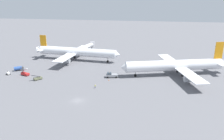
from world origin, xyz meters
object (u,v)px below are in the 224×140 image
pushback_tug (111,75)px  gse_fuel_bowser_stubby (19,68)px  airliner_at_gate_left (76,52)px  traffic_cone_nose_left (109,80)px  gse_gpu_cart_small (8,73)px  gse_belt_loader_portside (38,78)px  airliner_being_pushed (175,65)px  ground_crew_marshaller_foreground (95,86)px  gse_stair_truck_yellow (25,73)px  jet_bridge (88,46)px

pushback_tug → gse_fuel_bowser_stubby: (-52.15, 1.65, 0.13)m
airliner_at_gate_left → gse_fuel_bowser_stubby: 35.87m
traffic_cone_nose_left → gse_gpu_cart_small: bearing=-179.0°
airliner_at_gate_left → gse_belt_loader_portside: airliner_at_gate_left is taller
airliner_being_pushed → ground_crew_marshaller_foreground: bearing=-146.0°
traffic_cone_nose_left → gse_stair_truck_yellow: bearing=-179.7°
pushback_tug → gse_belt_loader_portside: 36.36m
airliner_being_pushed → gse_fuel_bowser_stubby: (-83.79, -7.92, -3.79)m
gse_stair_truck_yellow → gse_gpu_cart_small: bearing=-175.9°
airliner_at_gate_left → pushback_tug: bearing=-44.9°
airliner_being_pushed → gse_stair_truck_yellow: bearing=-169.2°
pushback_tug → gse_gpu_cart_small: pushback_tug is taller
gse_stair_truck_yellow → ground_crew_marshaller_foreground: bearing=-14.0°
ground_crew_marshaller_foreground → traffic_cone_nose_left: ground_crew_marshaller_foreground is taller
traffic_cone_nose_left → jet_bridge: size_ratio=0.03×
airliner_at_gate_left → airliner_being_pushed: (59.38, -18.06, -0.16)m
airliner_being_pushed → gse_fuel_bowser_stubby: 84.25m
pushback_tug → gse_belt_loader_portside: (-35.01, -9.79, -0.38)m
ground_crew_marshaller_foreground → airliner_at_gate_left: bearing=118.4°
gse_gpu_cart_small → ground_crew_marshaller_foreground: size_ratio=1.51×
airliner_being_pushed → ground_crew_marshaller_foreground: (-36.34, -24.52, -4.20)m
pushback_tug → ground_crew_marshaller_foreground: (-4.69, -14.94, -0.29)m
gse_gpu_cart_small → ground_crew_marshaller_foreground: (49.20, -9.32, 0.12)m
airliner_at_gate_left → jet_bridge: size_ratio=2.63×
ground_crew_marshaller_foreground → jet_bridge: jet_bridge is taller
airliner_at_gate_left → gse_gpu_cart_small: 42.55m
ground_crew_marshaller_foreground → traffic_cone_nose_left: (4.22, 10.21, -0.64)m
airliner_at_gate_left → airliner_being_pushed: bearing=-16.9°
ground_crew_marshaller_foreground → gse_belt_loader_portside: bearing=170.4°
airliner_at_gate_left → ground_crew_marshaller_foreground: 48.61m
gse_fuel_bowser_stubby → traffic_cone_nose_left: gse_fuel_bowser_stubby is taller
gse_gpu_cart_small → gse_stair_truck_yellow: (9.28, 0.67, 0.23)m
airliner_being_pushed → pushback_tug: airliner_being_pushed is taller
pushback_tug → ground_crew_marshaller_foreground: pushback_tug is taller
pushback_tug → gse_fuel_bowser_stubby: bearing=178.2°
airliner_at_gate_left → jet_bridge: 22.24m
traffic_cone_nose_left → ground_crew_marshaller_foreground: bearing=-112.5°
gse_gpu_cart_small → traffic_cone_nose_left: gse_gpu_cart_small is taller
airliner_being_pushed → gse_gpu_cart_small: 86.98m
pushback_tug → traffic_cone_nose_left: (-0.47, -4.73, -0.93)m
gse_fuel_bowser_stubby → gse_belt_loader_portside: (17.14, -11.44, -0.51)m
gse_belt_loader_portside → jet_bridge: size_ratio=0.22×
gse_fuel_bowser_stubby → traffic_cone_nose_left: (51.68, -6.38, -1.05)m
airliner_at_gate_left → jet_bridge: bearing=87.4°
pushback_tug → jet_bridge: size_ratio=0.44×
gse_belt_loader_portside → gse_gpu_cart_small: bearing=167.5°
pushback_tug → jet_bridge: 56.63m
gse_belt_loader_portside → pushback_tug: bearing=15.6°
ground_crew_marshaller_foreground → jet_bridge: size_ratio=0.08×
gse_belt_loader_portside → ground_crew_marshaller_foreground: size_ratio=2.66×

